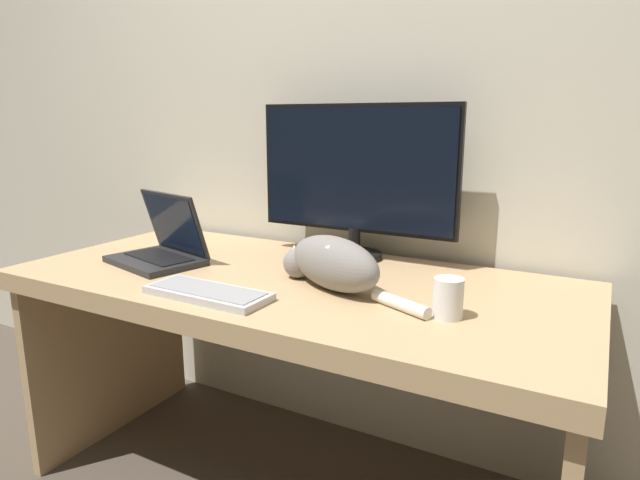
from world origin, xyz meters
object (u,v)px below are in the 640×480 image
Objects in this scene: monitor at (356,177)px; external_keyboard at (208,293)px; coffee_mug at (448,298)px; laptop at (162,249)px; cat at (332,262)px.

monitor is 1.97× the size of external_keyboard.
external_keyboard is 0.63m from coffee_mug.
monitor reaches higher than coffee_mug.
monitor reaches higher than external_keyboard.
monitor is 2.01× the size of laptop.
laptop reaches higher than coffee_mug.
cat is (0.62, 0.02, 0.03)m from laptop.
monitor is 0.64m from external_keyboard.
laptop is 0.63m from cat.
laptop is at bearing 177.24° from coffee_mug.
external_keyboard is 0.35m from cat.
cat is at bearing 16.50° from laptop.
cat is 0.35m from coffee_mug.
external_keyboard is at bearing -114.58° from cat.
laptop is (-0.54, -0.36, -0.23)m from monitor.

